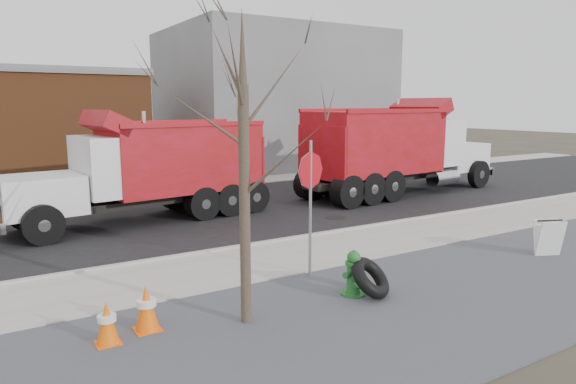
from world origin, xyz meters
TOP-DOWN VIEW (x-y plane):
  - ground at (0.00, 0.00)m, footprint 120.00×120.00m
  - gravel_verge at (0.00, -3.50)m, footprint 60.00×5.00m
  - sidewalk at (0.00, 0.25)m, footprint 60.00×2.50m
  - curb at (0.00, 1.55)m, footprint 60.00×0.15m
  - road at (0.00, 6.30)m, footprint 60.00×9.40m
  - far_sidewalk at (0.00, 12.00)m, footprint 60.00×2.00m
  - building_grey at (9.00, 18.00)m, footprint 12.00×10.00m
  - bare_tree at (-3.20, -2.60)m, footprint 3.20×3.20m
  - fire_hydrant at (-0.85, -2.56)m, footprint 0.52×0.51m
  - truck_tire at (-0.63, -2.80)m, footprint 1.18×1.13m
  - stop_sign at (-0.92, -1.15)m, footprint 0.77×0.28m
  - sandwich_board at (4.88, -2.96)m, footprint 0.76×0.63m
  - traffic_cone_near at (-4.74, -2.05)m, footprint 0.42×0.42m
  - traffic_cone_far at (-5.40, -2.21)m, footprint 0.37×0.37m
  - dump_truck_red_a at (7.91, 5.68)m, footprint 9.84×3.48m
  - dump_truck_red_b at (-2.17, 6.02)m, footprint 8.31×3.26m

SIDE VIEW (x-z plane):
  - ground at x=0.00m, z-range 0.00..0.00m
  - road at x=0.00m, z-range 0.00..0.02m
  - gravel_verge at x=0.00m, z-range 0.00..0.03m
  - sidewalk at x=0.00m, z-range 0.00..0.06m
  - far_sidewalk at x=0.00m, z-range 0.00..0.06m
  - curb at x=0.00m, z-range 0.00..0.11m
  - traffic_cone_far at x=-5.40m, z-range 0.00..0.72m
  - truck_tire at x=-0.63m, z-range -0.01..0.81m
  - traffic_cone_near at x=-4.74m, z-range 0.00..0.80m
  - fire_hydrant at x=-0.85m, z-range -0.04..0.88m
  - sandwich_board at x=4.88m, z-range 0.03..0.93m
  - dump_truck_red_b at x=-2.17m, z-range 0.03..3.51m
  - dump_truck_red_a at x=7.91m, z-range 0.03..3.93m
  - stop_sign at x=-0.92m, z-range 0.52..3.48m
  - bare_tree at x=-3.20m, z-range 0.70..5.90m
  - building_grey at x=9.00m, z-range 0.00..8.00m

